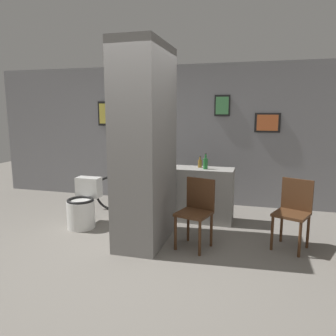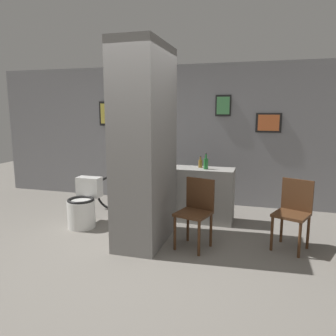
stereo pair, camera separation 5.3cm
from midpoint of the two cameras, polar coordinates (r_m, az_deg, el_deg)
The scene contains 10 objects.
ground_plane at distance 4.14m, azimuth -5.24°, elevation -15.28°, with size 14.00×14.00×0.00m, color slate.
wall_back at distance 6.28m, azimuth 3.35°, elevation 5.79°, with size 8.00×0.09×2.60m.
pillar_center at distance 4.32m, azimuth -3.69°, elevation 3.82°, with size 0.60×1.13×2.60m.
counter_shelf at distance 5.32m, azimuth 4.74°, elevation -4.56°, with size 1.28×0.44×0.86m.
toilet at distance 5.21m, azimuth -14.27°, elevation -6.56°, with size 0.42×0.58×0.73m.
chair_near_pillar at distance 4.28m, azimuth 5.24°, elevation -7.14°, with size 0.49×0.49×0.89m.
chair_by_doorway at distance 4.52m, azimuth 21.31°, elevation -6.88°, with size 0.52×0.52×0.89m.
bicycle at distance 5.72m, azimuth -4.59°, elevation -4.61°, with size 1.70×0.42×0.67m.
bottle_tall at distance 5.12m, azimuth 6.90°, elevation 0.85°, with size 0.07×0.07×0.26m.
bottle_short at distance 5.26m, azimuth 5.94°, elevation 0.83°, with size 0.06×0.06×0.19m.
Camera 2 is at (1.41, -3.47, 1.77)m, focal length 35.00 mm.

